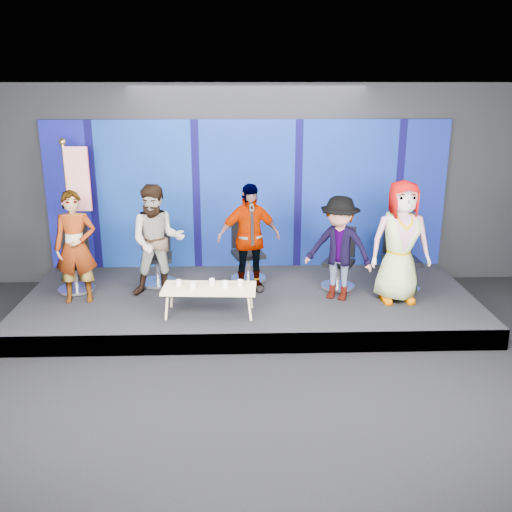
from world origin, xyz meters
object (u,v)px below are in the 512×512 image
Objects in this scene: chair_b at (157,263)px; chair_e at (400,267)px; mug_a at (179,283)px; mug_b at (193,285)px; panelist_e at (400,242)px; flag_stand at (76,208)px; panelist_c at (249,238)px; panelist_b at (157,241)px; chair_d at (339,268)px; mug_c at (212,282)px; panelist_d at (339,248)px; mug_e at (240,283)px; mug_d at (225,284)px; chair_c at (247,260)px; coffee_table at (209,289)px; chair_a at (75,270)px; panelist_a at (76,247)px.

chair_b is 3.94m from chair_e.
mug_b reaches higher than mug_a.
panelist_e is 21.43× the size of mug_a.
mug_a is at bearing -38.34° from flag_stand.
flag_stand is (-2.80, 0.56, 0.38)m from panelist_c.
panelist_b is at bearing 124.43° from mug_b.
chair_d reaches higher than mug_c.
chair_d is at bearing -10.87° from panelist_c.
mug_c is at bearing -31.49° from flag_stand.
mug_e is at bearing -135.05° from panelist_d.
mug_d is 3.00m from flag_stand.
chair_b is 0.46× the size of flag_stand.
chair_b is 1.09× the size of chair_d.
flag_stand reaches higher than chair_c.
mug_b is (0.22, -0.14, 0.01)m from mug_a.
panelist_c is at bearing -10.63° from flag_stand.
coffee_table is at bearing 173.92° from mug_d.
mug_e is at bearing 10.19° from mug_d.
mug_d is 0.04× the size of flag_stand.
chair_b is 1.88m from mug_e.
mug_a is 0.26m from mug_b.
chair_a is at bearing 156.00° from mug_d.
chair_c is at bearing 77.27° from panelist_c.
mug_c is (-2.01, -0.95, 0.13)m from chair_d.
chair_c is 0.58× the size of panelist_e.
chair_e is 11.07× the size of mug_b.
panelist_b is at bearing 147.67° from mug_e.
mug_e is (-1.61, -1.03, 0.13)m from chair_d.
panelist_b is at bearing 171.47° from panelist_c.
panelist_a is at bearing 175.87° from panelist_e.
chair_e is 12.75× the size of mug_c.
mug_e is at bearing -19.48° from panelist_a.
chair_e is 5.33m from flag_stand.
chair_b is 1.60m from coffee_table.
panelist_a is at bearing 166.96° from mug_c.
panelist_e is at bearing -10.86° from panelist_b.
panelist_a is 1.49× the size of chair_e.
mug_c is at bearing 2.82° from mug_a.
mug_b reaches higher than mug_e.
chair_a is at bearing 176.03° from chair_e.
mug_a is at bearing -177.18° from mug_c.
coffee_table is at bearing -125.60° from chair_c.
panelist_e is 19.09× the size of mug_e.
panelist_b is (0.09, -0.50, 0.52)m from chair_b.
coffee_table is (-1.94, -0.56, -0.43)m from panelist_d.
panelist_b reaches higher than coffee_table.
chair_b is 0.62× the size of panelist_b.
panelist_e is at bearing -13.42° from chair_a.
panelist_d is at bearing -13.35° from chair_a.
panelist_a is 2.77m from chair_c.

